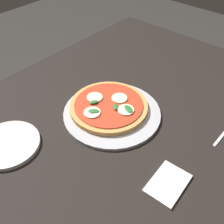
% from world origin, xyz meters
% --- Properties ---
extents(ground_plane, '(6.00, 6.00, 0.00)m').
position_xyz_m(ground_plane, '(0.00, 0.00, 0.00)').
color(ground_plane, '#2D2B28').
extents(dining_table, '(1.39, 1.09, 0.75)m').
position_xyz_m(dining_table, '(0.00, 0.00, 0.66)').
color(dining_table, black).
rests_on(dining_table, ground_plane).
extents(serving_tray, '(0.35, 0.35, 0.01)m').
position_xyz_m(serving_tray, '(-0.04, 0.05, 0.76)').
color(serving_tray, '#B2B2B7').
rests_on(serving_tray, dining_table).
extents(pizza, '(0.28, 0.28, 0.03)m').
position_xyz_m(pizza, '(-0.03, 0.07, 0.78)').
color(pizza, tan).
rests_on(pizza, serving_tray).
extents(plate_white, '(0.20, 0.20, 0.01)m').
position_xyz_m(plate_white, '(-0.37, 0.20, 0.76)').
color(plate_white, white).
rests_on(plate_white, dining_table).
extents(napkin, '(0.13, 0.10, 0.01)m').
position_xyz_m(napkin, '(-0.15, -0.26, 0.76)').
color(napkin, white).
rests_on(napkin, dining_table).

